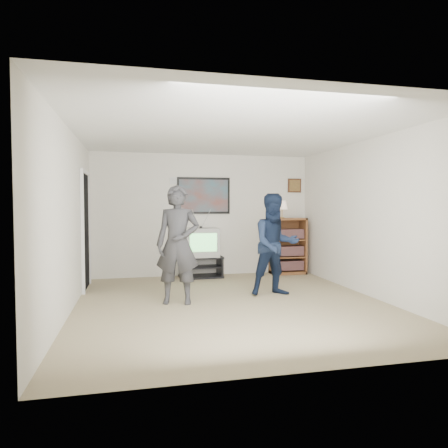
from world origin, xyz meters
name	(u,v)px	position (x,y,z in m)	size (l,w,h in m)	color
room_shell	(227,218)	(0.00, 0.35, 1.25)	(4.51, 5.00, 2.51)	#75684A
media_stand	(201,267)	(-0.10, 2.23, 0.21)	(0.87, 0.51, 0.43)	black
crt_television	(201,242)	(-0.10, 2.23, 0.71)	(0.67, 0.57, 0.57)	#979793
bookshelf	(288,246)	(1.78, 2.28, 0.59)	(0.72, 0.41, 1.18)	brown
table_lamp	(282,209)	(1.65, 2.29, 1.36)	(0.23, 0.23, 0.36)	beige
person_tall	(178,244)	(-0.78, 0.20, 0.87)	(0.64, 0.42, 1.75)	#303033
person_short	(275,244)	(0.81, 0.41, 0.82)	(0.80, 0.62, 1.64)	#131D34
controller_left	(173,219)	(-0.82, 0.41, 1.25)	(0.04, 0.13, 0.04)	white
controller_right	(270,229)	(0.80, 0.66, 1.06)	(0.03, 0.12, 0.03)	white
poster	(204,196)	(0.00, 2.48, 1.65)	(1.10, 0.03, 0.75)	black
air_vent	(177,181)	(-0.55, 2.48, 1.95)	(0.28, 0.02, 0.14)	white
small_picture	(294,186)	(2.00, 2.48, 1.88)	(0.30, 0.03, 0.30)	black
doorway	(85,231)	(-2.23, 1.60, 1.00)	(0.03, 0.85, 2.00)	black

